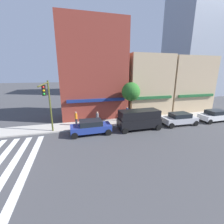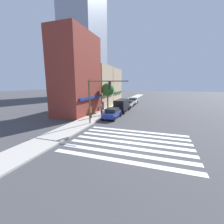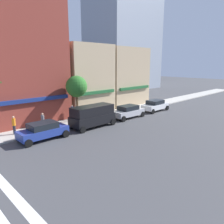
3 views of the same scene
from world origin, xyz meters
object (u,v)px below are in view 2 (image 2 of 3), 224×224
object	(u,v)px
pedestrian_orange_vest	(91,112)
street_tree	(108,90)
traffic_signal	(98,94)
pedestrian_grey_coat	(101,110)
fire_hydrant	(103,113)
sedan_blue	(112,113)
sedan_white	(133,101)
pedestrian_blue_shirt	(103,105)
van_black	(122,105)
sedan_silver	(128,104)

from	to	relation	value
pedestrian_orange_vest	street_tree	size ratio (longest dim) A/B	0.34
traffic_signal	street_tree	size ratio (longest dim) A/B	1.11
pedestrian_grey_coat	fire_hydrant	world-z (taller)	pedestrian_grey_coat
traffic_signal	street_tree	world-z (taller)	traffic_signal
sedan_blue	fire_hydrant	world-z (taller)	sedan_blue
traffic_signal	sedan_white	world-z (taller)	traffic_signal
pedestrian_grey_coat	pedestrian_orange_vest	size ratio (longest dim) A/B	1.00
pedestrian_grey_coat	street_tree	size ratio (longest dim) A/B	0.34
pedestrian_blue_shirt	sedan_white	bearing A→B (deg)	-134.34
pedestrian_blue_shirt	traffic_signal	bearing A→B (deg)	82.16
pedestrian_blue_shirt	street_tree	distance (m)	3.23
sedan_blue	fire_hydrant	xyz separation A→B (m)	(0.50, 1.70, -0.23)
sedan_blue	pedestrian_orange_vest	bearing A→B (deg)	115.96
fire_hydrant	street_tree	world-z (taller)	street_tree
van_black	sedan_white	xyz separation A→B (m)	(11.59, 0.00, -0.44)
pedestrian_orange_vest	pedestrian_blue_shirt	bearing A→B (deg)	-3.44
pedestrian_blue_shirt	sedan_silver	bearing A→B (deg)	-149.23
sedan_silver	van_black	bearing A→B (deg)	-178.87
street_tree	pedestrian_grey_coat	bearing A→B (deg)	-172.86
sedan_blue	van_black	distance (m)	5.78
van_black	pedestrian_grey_coat	distance (m)	5.15
sedan_silver	fire_hydrant	world-z (taller)	sedan_silver
sedan_blue	sedan_white	world-z (taller)	same
pedestrian_grey_coat	sedan_white	bearing A→B (deg)	-41.98
sedan_blue	sedan_white	bearing A→B (deg)	-0.92
van_black	pedestrian_orange_vest	distance (m)	7.79
sedan_white	van_black	bearing A→B (deg)	178.77
pedestrian_grey_coat	van_black	bearing A→B (deg)	-59.72
sedan_white	street_tree	size ratio (longest dim) A/B	0.84
traffic_signal	sedan_blue	bearing A→B (deg)	-5.98
van_black	pedestrian_blue_shirt	size ratio (longest dim) A/B	2.83
fire_hydrant	van_black	bearing A→B (deg)	-17.91
van_black	street_tree	size ratio (longest dim) A/B	0.95
pedestrian_blue_shirt	fire_hydrant	bearing A→B (deg)	85.22
sedan_blue	pedestrian_orange_vest	world-z (taller)	pedestrian_orange_vest
traffic_signal	sedan_white	distance (m)	21.76
van_black	sedan_white	world-z (taller)	van_black
fire_hydrant	sedan_silver	bearing A→B (deg)	-8.78
pedestrian_grey_coat	sedan_silver	bearing A→B (deg)	-46.24
sedan_blue	sedan_white	xyz separation A→B (m)	(17.35, 0.00, 0.00)
street_tree	pedestrian_blue_shirt	bearing A→B (deg)	95.60
sedan_blue	fire_hydrant	bearing A→B (deg)	72.74
street_tree	fire_hydrant	bearing A→B (deg)	-168.18
van_black	pedestrian_blue_shirt	xyz separation A→B (m)	(-0.10, 3.76, -0.21)
pedestrian_orange_vest	van_black	bearing A→B (deg)	-32.15
pedestrian_grey_coat	fire_hydrant	bearing A→B (deg)	-174.02
traffic_signal	pedestrian_grey_coat	distance (m)	6.32
traffic_signal	sedan_blue	distance (m)	5.27
van_black	fire_hydrant	size ratio (longest dim) A/B	5.96
sedan_blue	pedestrian_orange_vest	xyz separation A→B (m)	(-1.47, 2.90, 0.23)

